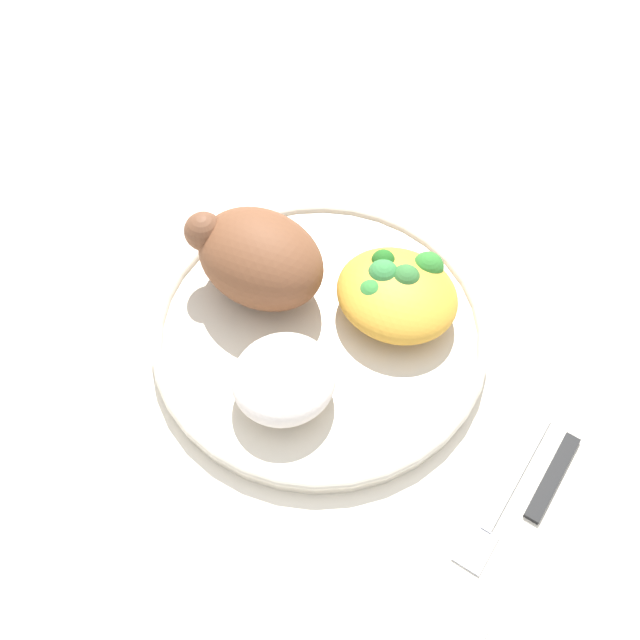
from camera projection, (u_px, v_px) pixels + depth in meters
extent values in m
plane|color=silver|center=(320.00, 338.00, 0.63)|extent=(2.00, 2.00, 0.00)
cylinder|color=beige|center=(320.00, 334.00, 0.63)|extent=(0.28, 0.28, 0.01)
torus|color=beige|center=(320.00, 330.00, 0.62)|extent=(0.29, 0.29, 0.01)
ellipsoid|color=brown|center=(261.00, 258.00, 0.61)|extent=(0.11, 0.09, 0.07)
sphere|color=brown|center=(204.00, 231.00, 0.61)|extent=(0.03, 0.03, 0.03)
ellipsoid|color=white|center=(284.00, 379.00, 0.57)|extent=(0.08, 0.08, 0.04)
ellipsoid|color=gold|center=(397.00, 294.00, 0.61)|extent=(0.10, 0.09, 0.04)
sphere|color=#398A39|center=(371.00, 294.00, 0.60)|extent=(0.03, 0.03, 0.03)
sphere|color=#3A7B39|center=(406.00, 279.00, 0.61)|extent=(0.02, 0.02, 0.02)
sphere|color=#3D8E45|center=(383.00, 275.00, 0.61)|extent=(0.03, 0.03, 0.03)
sphere|color=#348431|center=(428.00, 267.00, 0.62)|extent=(0.03, 0.03, 0.03)
sphere|color=#246921|center=(383.00, 261.00, 0.62)|extent=(0.02, 0.02, 0.02)
cube|color=#B2B2B7|center=(518.00, 471.00, 0.56)|extent=(0.01, 0.11, 0.01)
cube|color=#B2B2B7|center=(476.00, 548.00, 0.53)|extent=(0.02, 0.03, 0.00)
cube|color=black|center=(551.00, 480.00, 0.56)|extent=(0.01, 0.08, 0.01)
cube|color=#B2B2B7|center=(495.00, 589.00, 0.51)|extent=(0.02, 0.11, 0.00)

